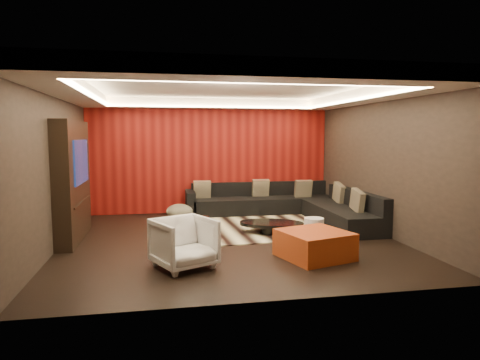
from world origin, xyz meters
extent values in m
cube|color=black|center=(0.00, 0.00, -0.01)|extent=(6.00, 6.00, 0.02)
cube|color=silver|center=(0.00, 0.00, 2.81)|extent=(6.00, 6.00, 0.02)
cube|color=black|center=(0.00, 3.01, 1.40)|extent=(6.00, 0.02, 2.80)
cube|color=black|center=(-3.01, 0.00, 1.40)|extent=(0.02, 6.00, 2.80)
cube|color=black|center=(3.01, 0.00, 1.40)|extent=(0.02, 6.00, 2.80)
cube|color=#6B0C0A|center=(0.00, 2.97, 1.40)|extent=(5.98, 0.05, 2.78)
cube|color=silver|center=(0.00, 2.70, 2.69)|extent=(6.00, 0.60, 0.22)
cube|color=silver|center=(0.00, -2.70, 2.69)|extent=(6.00, 0.60, 0.22)
cube|color=silver|center=(-2.70, 0.00, 2.69)|extent=(0.60, 4.80, 0.22)
cube|color=silver|center=(2.70, 0.00, 2.69)|extent=(0.60, 4.80, 0.22)
cube|color=#FFD899|center=(0.00, 2.36, 2.60)|extent=(4.80, 0.08, 0.04)
cube|color=#FFD899|center=(0.00, -2.36, 2.60)|extent=(4.80, 0.08, 0.04)
cube|color=#FFD899|center=(-2.36, 0.00, 2.60)|extent=(0.08, 4.80, 0.04)
cube|color=#FFD899|center=(2.36, 0.00, 2.60)|extent=(0.08, 4.80, 0.04)
cube|color=black|center=(-2.85, 0.60, 1.10)|extent=(0.30, 2.00, 2.20)
cube|color=black|center=(-2.69, 0.60, 1.45)|extent=(0.04, 1.30, 0.80)
cube|color=black|center=(-2.69, 0.60, 0.70)|extent=(0.04, 1.60, 0.04)
cube|color=beige|center=(0.92, 1.12, 0.01)|extent=(4.18, 3.24, 0.02)
cylinder|color=black|center=(0.88, 0.34, 0.13)|extent=(1.61, 1.61, 0.21)
cylinder|color=black|center=(-0.50, 0.37, 0.20)|extent=(0.38, 0.38, 0.37)
ellipsoid|color=beige|center=(-0.83, 2.13, 0.19)|extent=(0.81, 0.81, 0.34)
cylinder|color=silver|center=(1.47, -0.45, 0.22)|extent=(0.39, 0.39, 0.44)
cube|color=maroon|center=(1.12, -1.40, 0.21)|extent=(1.20, 1.20, 0.43)
imported|color=silver|center=(-0.94, -1.53, 0.37)|extent=(1.06, 1.07, 0.74)
cube|color=black|center=(1.25, 2.55, 0.20)|extent=(3.50, 0.90, 0.40)
cube|color=black|center=(1.25, 2.90, 0.57)|extent=(3.50, 0.20, 0.35)
cube|color=black|center=(2.55, 0.80, 0.20)|extent=(0.90, 2.60, 0.40)
cube|color=black|center=(2.90, 0.80, 0.57)|extent=(0.20, 2.60, 0.35)
cube|color=black|center=(-0.55, 2.55, 0.30)|extent=(0.20, 0.90, 0.60)
cube|color=#C0B28D|center=(2.65, 0.26, 0.62)|extent=(0.12, 0.50, 0.50)
cube|color=#C0B28D|center=(2.76, 1.42, 0.62)|extent=(0.12, 0.50, 0.50)
cube|color=#C0B28D|center=(1.22, 2.69, 0.62)|extent=(0.42, 0.20, 0.44)
cube|color=#C0B28D|center=(2.22, 2.34, 0.62)|extent=(0.42, 0.20, 0.44)
cube|color=#C0B28D|center=(-0.25, 2.66, 0.62)|extent=(0.42, 0.20, 0.44)
camera|label=1|loc=(-1.26, -7.68, 1.94)|focal=32.00mm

